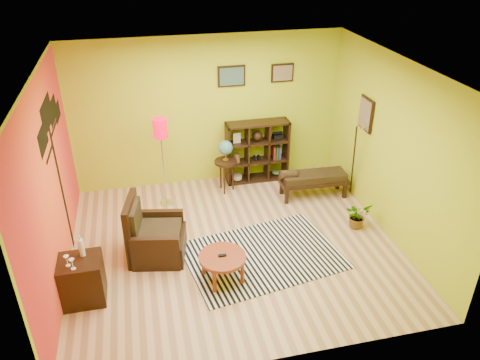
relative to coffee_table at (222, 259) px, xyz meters
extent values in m
plane|color=tan|center=(0.32, 0.74, -0.35)|extent=(5.00, 5.00, 0.00)
cube|color=#B1C61E|center=(0.32, 2.99, 1.05)|extent=(5.00, 0.04, 2.80)
cube|color=#B1C61E|center=(0.32, -1.51, 1.05)|extent=(5.00, 0.04, 2.80)
cube|color=#B1C61E|center=(-2.18, 0.74, 1.05)|extent=(0.04, 4.50, 2.80)
cube|color=#B1C61E|center=(2.82, 0.74, 1.05)|extent=(0.04, 4.50, 2.80)
cube|color=white|center=(0.32, 0.74, 2.45)|extent=(5.00, 4.50, 0.04)
cube|color=#EB481D|center=(-2.16, 0.74, 1.05)|extent=(0.01, 4.45, 2.75)
cube|color=black|center=(-2.14, 1.29, 0.70)|extent=(0.01, 0.14, 2.10)
cube|color=black|center=(-2.14, 0.79, 1.70)|extent=(0.01, 0.65, 0.32)
cube|color=black|center=(-2.14, 1.34, 1.83)|extent=(0.01, 0.85, 0.40)
cube|color=black|center=(-2.14, 1.84, 1.70)|extent=(0.01, 0.70, 0.32)
cube|color=black|center=(-2.14, 2.19, 1.55)|extent=(0.01, 0.50, 0.26)
cube|color=black|center=(0.77, 2.96, 1.70)|extent=(0.50, 0.03, 0.38)
cube|color=#436B5D|center=(0.77, 2.93, 1.70)|extent=(0.44, 0.01, 0.32)
cube|color=black|center=(1.72, 2.96, 1.70)|extent=(0.42, 0.03, 0.34)
cube|color=#8E7955|center=(1.72, 2.93, 1.70)|extent=(0.36, 0.01, 0.28)
cube|color=black|center=(2.79, 1.64, 1.30)|extent=(0.03, 0.44, 0.56)
cube|color=#8E7955|center=(2.77, 1.64, 1.30)|extent=(0.01, 0.38, 0.50)
cylinder|color=black|center=(2.67, 1.64, 0.43)|extent=(0.23, 0.34, 1.46)
cone|color=silver|center=(2.67, 1.49, 1.17)|extent=(0.08, 0.09, 0.16)
cube|color=silver|center=(0.70, 0.38, -0.35)|extent=(2.51, 1.94, 0.01)
cylinder|color=maroon|center=(0.00, 0.00, 0.03)|extent=(0.66, 0.66, 0.05)
cylinder|color=maroon|center=(0.16, 0.25, -0.17)|extent=(0.05, 0.05, 0.36)
cylinder|color=maroon|center=(-0.25, 0.16, -0.17)|extent=(0.05, 0.05, 0.36)
cylinder|color=maroon|center=(0.25, -0.16, -0.17)|extent=(0.05, 0.05, 0.36)
cylinder|color=maroon|center=(-0.16, -0.25, -0.17)|extent=(0.05, 0.05, 0.36)
cube|color=black|center=(0.00, 0.00, 0.07)|extent=(0.11, 0.05, 0.02)
cube|color=black|center=(-0.83, 0.76, -0.17)|extent=(0.91, 0.90, 0.35)
cube|color=black|center=(-1.20, 0.83, 0.13)|extent=(0.23, 0.76, 0.97)
cube|color=black|center=(-0.90, 0.41, -0.07)|extent=(0.71, 0.22, 0.57)
cube|color=black|center=(-0.76, 1.12, -0.07)|extent=(0.71, 0.22, 0.57)
cube|color=#DDAC56|center=(-0.81, 0.76, 0.06)|extent=(0.72, 0.71, 0.12)
cube|color=#DDAC56|center=(-1.13, 0.82, 0.31)|extent=(0.19, 0.57, 0.44)
cube|color=black|center=(-1.88, 0.02, -0.03)|extent=(0.55, 0.50, 0.65)
cylinder|color=white|center=(-1.83, 0.12, 0.42)|extent=(0.07, 0.07, 0.25)
cylinder|color=white|center=(-1.83, 0.12, 0.58)|extent=(0.02, 0.02, 0.07)
cylinder|color=white|center=(-2.00, -0.06, 0.30)|extent=(0.06, 0.06, 0.01)
cylinder|color=white|center=(-2.00, -0.06, 0.35)|extent=(0.01, 0.01, 0.09)
cone|color=white|center=(-2.00, -0.06, 0.42)|extent=(0.07, 0.07, 0.06)
cylinder|color=white|center=(-1.93, -0.14, 0.30)|extent=(0.06, 0.06, 0.01)
cylinder|color=white|center=(-1.93, -0.14, 0.35)|extent=(0.01, 0.01, 0.09)
cone|color=white|center=(-1.93, -0.14, 0.42)|extent=(0.07, 0.07, 0.06)
cylinder|color=silver|center=(-0.60, 2.22, -0.34)|extent=(0.25, 0.25, 0.03)
cylinder|color=silver|center=(-0.60, 2.22, 0.41)|extent=(0.02, 0.02, 1.52)
cylinder|color=red|center=(-0.60, 2.22, 1.12)|extent=(0.24, 0.24, 0.33)
cylinder|color=black|center=(0.54, 2.45, 0.26)|extent=(0.42, 0.42, 0.04)
cylinder|color=black|center=(0.68, 2.46, -0.06)|extent=(0.03, 0.03, 0.59)
cylinder|color=black|center=(0.46, 2.56, -0.06)|extent=(0.03, 0.03, 0.59)
cylinder|color=black|center=(0.49, 2.32, -0.06)|extent=(0.03, 0.03, 0.59)
cylinder|color=gold|center=(0.54, 2.45, 0.30)|extent=(0.11, 0.11, 0.02)
cylinder|color=gold|center=(0.54, 2.45, 0.36)|extent=(0.02, 0.02, 0.11)
sphere|color=#2C63A8|center=(0.54, 2.45, 0.54)|extent=(0.26, 0.26, 0.26)
cube|color=black|center=(0.64, 2.77, 0.25)|extent=(0.04, 0.35, 1.20)
cube|color=black|center=(1.80, 2.77, 0.25)|extent=(0.04, 0.35, 1.20)
cube|color=black|center=(1.22, 2.77, -0.33)|extent=(1.20, 0.35, 0.04)
cube|color=black|center=(1.22, 2.77, 0.83)|extent=(1.20, 0.35, 0.04)
cube|color=black|center=(1.02, 2.77, 0.25)|extent=(0.03, 0.33, 1.12)
cube|color=black|center=(1.42, 2.77, 0.25)|extent=(0.03, 0.33, 1.12)
cube|color=black|center=(1.22, 2.77, 0.05)|extent=(1.12, 0.33, 0.03)
cube|color=black|center=(1.22, 2.77, 0.45)|extent=(1.12, 0.33, 0.03)
cylinder|color=#C2AD8E|center=(0.82, 2.77, -0.26)|extent=(0.20, 0.20, 0.07)
sphere|color=black|center=(1.22, 2.77, 0.58)|extent=(0.20, 0.20, 0.20)
cube|color=black|center=(1.62, 2.77, 0.52)|extent=(0.18, 0.15, 0.10)
cylinder|color=black|center=(1.18, 2.77, 0.12)|extent=(0.06, 0.12, 0.06)
cylinder|color=black|center=(1.26, 2.77, 0.12)|extent=(0.06, 0.12, 0.06)
ellipsoid|color=#384C26|center=(1.62, 2.77, -0.25)|extent=(0.18, 0.18, 0.09)
cylinder|color=brown|center=(0.82, 2.77, 0.15)|extent=(0.12, 0.12, 0.18)
cube|color=#C2AD8E|center=(0.82, 2.77, 0.57)|extent=(0.14, 0.03, 0.20)
cube|color=maroon|center=(1.55, 2.77, 0.19)|extent=(0.04, 0.18, 0.26)
cube|color=#1E4C1E|center=(1.61, 2.77, 0.19)|extent=(0.04, 0.18, 0.26)
cube|color=navy|center=(1.66, 2.77, 0.19)|extent=(0.04, 0.18, 0.26)
cube|color=black|center=(2.07, 1.91, -0.04)|extent=(1.26, 0.49, 0.07)
cube|color=#DDAC56|center=(2.07, 1.91, 0.06)|extent=(1.17, 0.44, 0.12)
cylinder|color=#DDAC56|center=(1.58, 1.93, 0.15)|extent=(0.32, 0.17, 0.16)
cube|color=black|center=(2.63, 2.06, -0.21)|extent=(0.06, 0.06, 0.28)
cube|color=black|center=(1.53, 2.11, -0.21)|extent=(0.06, 0.06, 0.28)
cube|color=black|center=(2.62, 1.71, -0.21)|extent=(0.06, 0.06, 0.28)
cube|color=black|center=(1.51, 1.75, -0.21)|extent=(0.06, 0.06, 0.28)
imported|color=#26661E|center=(2.42, 0.78, -0.18)|extent=(0.52, 0.55, 0.35)
camera|label=1|loc=(-0.91, -5.08, 4.11)|focal=35.00mm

